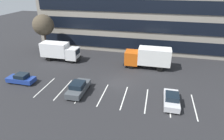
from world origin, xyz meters
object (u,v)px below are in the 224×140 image
at_px(box_truck_white, 59,51).
at_px(sedan_charcoal, 78,88).
at_px(bare_tree, 43,25).
at_px(sedan_silver, 172,99).
at_px(sedan_navy, 21,79).
at_px(box_truck_orange, 148,57).

bearing_deg(box_truck_white, sedan_charcoal, -52.28).
bearing_deg(bare_tree, sedan_silver, -28.56).
height_order(sedan_navy, bare_tree, bare_tree).
distance_m(sedan_charcoal, sedan_navy, 9.09).
xyz_separation_m(sedan_silver, bare_tree, (-24.11, 13.12, 4.86)).
xyz_separation_m(box_truck_white, sedan_charcoal, (7.72, -9.98, -1.08)).
bearing_deg(box_truck_white, sedan_silver, -26.85).
distance_m(box_truck_orange, sedan_silver, 10.75).
bearing_deg(box_truck_orange, bare_tree, 171.70).
bearing_deg(box_truck_orange, box_truck_white, -179.08).
relative_size(sedan_navy, sedan_silver, 0.95).
xyz_separation_m(sedan_navy, bare_tree, (-3.31, 12.58, 4.90)).
xyz_separation_m(box_truck_orange, sedan_navy, (-17.35, -9.57, -1.31)).
distance_m(box_truck_white, sedan_navy, 9.48).
bearing_deg(sedan_navy, box_truck_white, 81.81).
bearing_deg(sedan_navy, sedan_silver, -1.49).
bearing_deg(sedan_charcoal, sedan_navy, 175.74).
bearing_deg(bare_tree, box_truck_orange, -8.30).
relative_size(box_truck_orange, sedan_charcoal, 1.69).
height_order(sedan_charcoal, sedan_silver, sedan_charcoal).
height_order(box_truck_orange, box_truck_white, box_truck_orange).
bearing_deg(box_truck_white, sedan_navy, -98.19).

